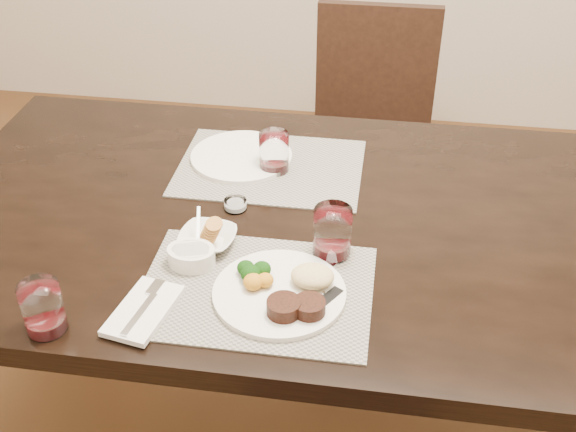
# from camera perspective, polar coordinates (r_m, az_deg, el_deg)

# --- Properties ---
(dining_table) EXTENTS (2.00, 1.00, 0.75)m
(dining_table) POSITION_cam_1_polar(r_m,az_deg,el_deg) (1.69, 5.14, -2.55)
(dining_table) COLOR black
(dining_table) RESTS_ON ground
(chair_far) EXTENTS (0.42, 0.42, 0.90)m
(chair_far) POSITION_cam_1_polar(r_m,az_deg,el_deg) (2.57, 6.60, 7.12)
(chair_far) COLOR black
(chair_far) RESTS_ON ground
(placemat_near) EXTENTS (0.46, 0.34, 0.00)m
(placemat_near) POSITION_cam_1_polar(r_m,az_deg,el_deg) (1.44, -2.52, -5.86)
(placemat_near) COLOR gray
(placemat_near) RESTS_ON dining_table
(placemat_far) EXTENTS (0.46, 0.34, 0.00)m
(placemat_far) POSITION_cam_1_polar(r_m,az_deg,el_deg) (1.82, -1.42, 3.84)
(placemat_far) COLOR gray
(placemat_far) RESTS_ON dining_table
(dinner_plate) EXTENTS (0.26, 0.26, 0.05)m
(dinner_plate) POSITION_cam_1_polar(r_m,az_deg,el_deg) (1.41, -0.21, -5.94)
(dinner_plate) COLOR silver
(dinner_plate) RESTS_ON placemat_near
(napkin_fork) EXTENTS (0.12, 0.18, 0.02)m
(napkin_fork) POSITION_cam_1_polar(r_m,az_deg,el_deg) (1.41, -11.35, -7.30)
(napkin_fork) COLOR white
(napkin_fork) RESTS_ON placemat_near
(steak_knife) EXTENTS (0.10, 0.25, 0.01)m
(steak_knife) POSITION_cam_1_polar(r_m,az_deg,el_deg) (1.42, 2.81, -6.25)
(steak_knife) COLOR white
(steak_knife) RESTS_ON placemat_near
(cracker_bowl) EXTENTS (0.13, 0.13, 0.05)m
(cracker_bowl) POSITION_cam_1_polar(r_m,az_deg,el_deg) (1.55, -6.37, -1.77)
(cracker_bowl) COLOR silver
(cracker_bowl) RESTS_ON placemat_near
(sauce_ramekin) EXTENTS (0.10, 0.15, 0.08)m
(sauce_ramekin) POSITION_cam_1_polar(r_m,az_deg,el_deg) (1.50, -7.64, -3.10)
(sauce_ramekin) COLOR silver
(sauce_ramekin) RESTS_ON placemat_near
(wine_glass_near) EXTENTS (0.08, 0.08, 0.11)m
(wine_glass_near) POSITION_cam_1_polar(r_m,az_deg,el_deg) (1.50, 3.53, -1.45)
(wine_glass_near) COLOR white
(wine_glass_near) RESTS_ON placemat_near
(far_plate) EXTENTS (0.26, 0.26, 0.01)m
(far_plate) POSITION_cam_1_polar(r_m,az_deg,el_deg) (1.86, -3.70, 4.72)
(far_plate) COLOR silver
(far_plate) RESTS_ON placemat_far
(wine_glass_far) EXTENTS (0.07, 0.07, 0.10)m
(wine_glass_far) POSITION_cam_1_polar(r_m,az_deg,el_deg) (1.79, -1.11, 4.92)
(wine_glass_far) COLOR white
(wine_glass_far) RESTS_ON placemat_far
(wine_glass_side) EXTENTS (0.08, 0.08, 0.10)m
(wine_glass_side) POSITION_cam_1_polar(r_m,az_deg,el_deg) (1.41, -18.77, -7.06)
(wine_glass_side) COLOR white
(wine_glass_side) RESTS_ON dining_table
(salt_cellar) EXTENTS (0.05, 0.05, 0.02)m
(salt_cellar) POSITION_cam_1_polar(r_m,az_deg,el_deg) (1.67, -4.18, 0.89)
(salt_cellar) COLOR white
(salt_cellar) RESTS_ON dining_table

